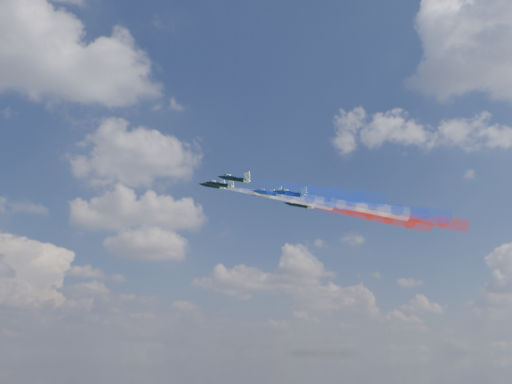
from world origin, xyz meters
name	(u,v)px	position (x,y,z in m)	size (l,w,h in m)	color
jet_lead	(213,186)	(-8.67, -8.31, 144.43)	(9.82, 12.27, 3.27)	black
trail_lead	(275,195)	(6.61, -27.75, 137.37)	(4.09, 40.61, 4.09)	white
jet_inner_left	(220,185)	(-10.93, -24.42, 140.04)	(9.82, 12.27, 3.27)	black
trail_inner_left	(289,195)	(4.35, -43.87, 132.98)	(4.09, 40.61, 4.09)	blue
jet_inner_right	(262,195)	(7.70, -13.31, 141.46)	(9.82, 12.27, 3.27)	black
trail_inner_right	(328,205)	(22.99, -32.76, 134.40)	(4.09, 40.61, 4.09)	red
jet_outer_left	(235,179)	(-10.67, -38.46, 137.85)	(9.82, 12.27, 3.27)	black
trail_outer_left	(312,190)	(4.62, -57.91, 130.80)	(4.09, 40.61, 4.09)	blue
jet_center_third	(268,193)	(4.02, -27.95, 137.88)	(9.82, 12.27, 3.27)	black
trail_center_third	(341,204)	(19.31, -47.39, 130.82)	(4.09, 40.61, 4.09)	white
jet_outer_right	(299,205)	(20.38, -16.78, 138.09)	(9.82, 12.27, 3.27)	black
trail_outer_right	(368,216)	(35.66, -36.23, 131.03)	(4.09, 40.61, 4.09)	red
jet_rear_left	(291,194)	(5.13, -43.23, 133.64)	(9.82, 12.27, 3.27)	black
trail_rear_left	(373,206)	(20.41, -62.68, 126.58)	(4.09, 40.61, 4.09)	blue
jet_rear_right	(320,203)	(20.43, -32.07, 135.04)	(9.82, 12.27, 3.27)	black
trail_rear_right	(397,215)	(35.72, -51.52, 127.98)	(4.09, 40.61, 4.09)	red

